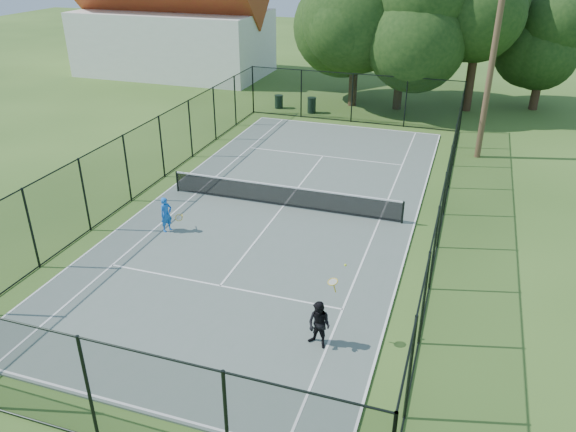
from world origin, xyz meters
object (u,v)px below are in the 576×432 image
(trash_bin_right, at_px, (312,105))
(player_black, at_px, (319,325))
(tennis_net, at_px, (283,195))
(trash_bin_left, at_px, (279,102))
(player_blue, at_px, (166,214))
(utility_pole, at_px, (491,71))

(trash_bin_right, bearing_deg, player_black, -73.25)
(tennis_net, bearing_deg, trash_bin_left, 109.96)
(tennis_net, xyz_separation_m, player_blue, (-3.55, -3.50, 0.18))
(player_blue, bearing_deg, player_black, -32.72)
(tennis_net, relative_size, trash_bin_left, 11.56)
(utility_pole, bearing_deg, trash_bin_left, 156.83)
(trash_bin_right, bearing_deg, trash_bin_left, 170.46)
(trash_bin_left, relative_size, utility_pole, 0.10)
(utility_pole, height_order, player_black, utility_pole)
(tennis_net, bearing_deg, trash_bin_right, 101.50)
(trash_bin_right, xyz_separation_m, player_blue, (-0.68, -17.62, 0.24))
(utility_pole, distance_m, player_blue, 17.18)
(player_blue, xyz_separation_m, player_black, (7.42, -4.76, 0.02))
(trash_bin_left, height_order, player_blue, player_blue)
(tennis_net, bearing_deg, player_blue, -135.43)
(trash_bin_left, relative_size, player_black, 0.37)
(tennis_net, distance_m, utility_pole, 12.42)
(player_blue, bearing_deg, utility_pole, 48.18)
(utility_pole, xyz_separation_m, player_black, (-3.77, -17.26, -3.68))
(trash_bin_right, height_order, player_blue, player_blue)
(trash_bin_right, relative_size, player_blue, 0.73)
(trash_bin_left, relative_size, trash_bin_right, 0.86)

